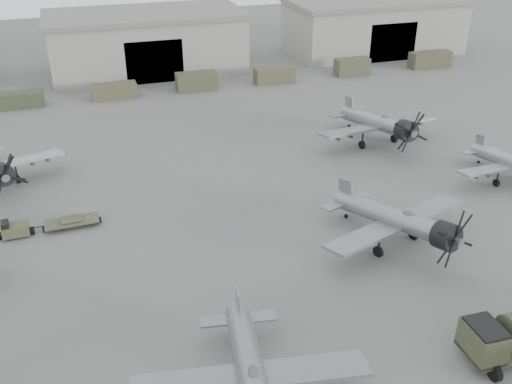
% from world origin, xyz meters
% --- Properties ---
extents(ground, '(220.00, 220.00, 0.00)m').
position_xyz_m(ground, '(0.00, 0.00, 0.00)').
color(ground, slate).
rests_on(ground, ground).
extents(hangar_center, '(29.00, 14.80, 8.70)m').
position_xyz_m(hangar_center, '(0.00, 61.96, 4.37)').
color(hangar_center, gray).
rests_on(hangar_center, ground).
extents(hangar_right, '(29.00, 14.80, 8.70)m').
position_xyz_m(hangar_right, '(38.00, 61.96, 4.37)').
color(hangar_right, gray).
rests_on(hangar_right, ground).
extents(support_truck_2, '(6.64, 2.20, 1.97)m').
position_xyz_m(support_truck_2, '(-18.46, 50.00, 0.99)').
color(support_truck_2, '#363C27').
rests_on(support_truck_2, ground).
extents(support_truck_3, '(5.90, 2.20, 1.96)m').
position_xyz_m(support_truck_3, '(-6.35, 50.00, 0.98)').
color(support_truck_3, '#4A4A30').
rests_on(support_truck_3, ground).
extents(support_truck_4, '(5.55, 2.20, 2.47)m').
position_xyz_m(support_truck_4, '(4.77, 50.00, 1.23)').
color(support_truck_4, '#40442C').
rests_on(support_truck_4, ground).
extents(support_truck_5, '(5.77, 2.20, 2.20)m').
position_xyz_m(support_truck_5, '(16.15, 50.00, 1.10)').
color(support_truck_5, '#494A30').
rests_on(support_truck_5, ground).
extents(support_truck_6, '(5.08, 2.20, 2.47)m').
position_xyz_m(support_truck_6, '(28.40, 50.00, 1.24)').
color(support_truck_6, '#42492F').
rests_on(support_truck_6, ground).
extents(support_truck_7, '(6.53, 2.20, 2.44)m').
position_xyz_m(support_truck_7, '(41.75, 50.00, 1.22)').
color(support_truck_7, '#43452D').
rests_on(support_truck_7, ground).
extents(aircraft_near_1, '(12.83, 11.55, 5.09)m').
position_xyz_m(aircraft_near_1, '(-4.49, -4.54, 2.32)').
color(aircraft_near_1, gray).
rests_on(aircraft_near_1, ground).
extents(aircraft_mid_2, '(13.34, 12.01, 5.35)m').
position_xyz_m(aircraft_mid_2, '(10.87, 6.69, 2.43)').
color(aircraft_mid_2, gray).
rests_on(aircraft_mid_2, ground).
extents(aircraft_far_1, '(13.95, 12.55, 5.55)m').
position_xyz_m(aircraft_far_1, '(19.27, 24.97, 2.52)').
color(aircraft_far_1, gray).
rests_on(aircraft_far_1, ground).
extents(tug_trailer, '(7.51, 1.74, 1.50)m').
position_xyz_m(tug_trailer, '(-15.60, 17.61, 0.56)').
color(tug_trailer, '#42472E').
rests_on(tug_trailer, ground).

